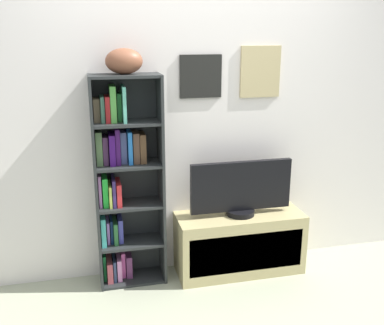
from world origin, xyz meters
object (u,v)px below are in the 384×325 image
object	(u,v)px
bookshelf	(122,181)
tv_stand	(239,243)
television	(241,189)
football	(124,61)

from	to	relation	value
bookshelf	tv_stand	size ratio (longest dim) A/B	1.58
bookshelf	television	world-z (taller)	bookshelf
football	television	size ratio (longest dim) A/B	0.32
tv_stand	television	world-z (taller)	television
television	bookshelf	bearing A→B (deg)	174.48
bookshelf	football	world-z (taller)	football
bookshelf	television	xyz separation A→B (m)	(0.89, -0.09, -0.10)
bookshelf	football	bearing A→B (deg)	-32.36
bookshelf	tv_stand	xyz separation A→B (m)	(0.89, -0.09, -0.56)
bookshelf	football	xyz separation A→B (m)	(0.05, -0.03, 0.86)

